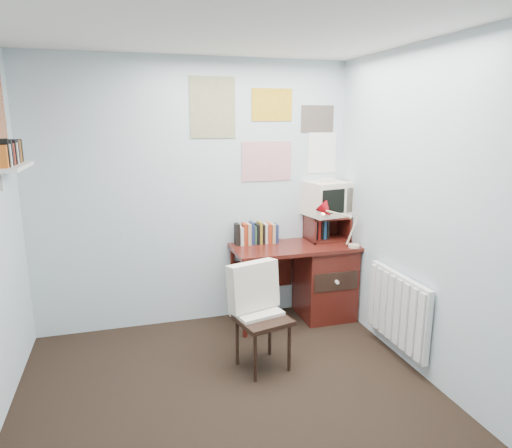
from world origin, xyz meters
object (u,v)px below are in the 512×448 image
(desk_lamp, at_px, (355,228))
(wall_shelf, at_px, (11,167))
(desk_chair, at_px, (263,320))
(desk, at_px, (319,278))
(tv_riser, at_px, (327,228))
(crt_tv, at_px, (327,197))
(radiator, at_px, (398,309))

(desk_lamp, xyz_separation_m, wall_shelf, (-2.82, -0.16, 0.67))
(desk_chair, relative_size, desk_lamp, 2.14)
(desk, bearing_deg, tv_riser, 42.96)
(crt_tv, distance_m, wall_shelf, 2.76)
(desk_chair, xyz_separation_m, wall_shelf, (-1.74, 0.41, 1.21))
(desk_chair, relative_size, tv_riser, 2.04)
(desk, xyz_separation_m, desk_chair, (-0.83, -0.79, 0.00))
(desk_lamp, bearing_deg, radiator, -103.44)
(desk_chair, height_order, radiator, desk_chair)
(desk_chair, distance_m, radiator, 1.13)
(crt_tv, distance_m, radiator, 1.32)
(desk, relative_size, radiator, 1.50)
(desk_chair, distance_m, tv_riser, 1.39)
(desk, bearing_deg, desk_chair, -136.45)
(desk_lamp, distance_m, radiator, 0.89)
(desk_chair, bearing_deg, crt_tv, 30.50)
(desk_lamp, bearing_deg, wall_shelf, 166.57)
(desk, bearing_deg, crt_tv, 49.28)
(desk, xyz_separation_m, radiator, (0.29, -0.93, 0.01))
(desk, relative_size, desk_lamp, 3.14)
(desk_chair, distance_m, desk_lamp, 1.34)
(tv_riser, xyz_separation_m, wall_shelf, (-2.69, -0.49, 0.74))
(wall_shelf, bearing_deg, radiator, -10.89)
(desk, relative_size, tv_riser, 3.00)
(radiator, bearing_deg, wall_shelf, 169.11)
(desk_chair, xyz_separation_m, desk_lamp, (1.08, 0.57, 0.54))
(tv_riser, bearing_deg, desk, -137.04)
(desk_lamp, relative_size, radiator, 0.48)
(crt_tv, bearing_deg, desk_chair, -145.74)
(desk_chair, bearing_deg, tv_riser, 29.68)
(tv_riser, bearing_deg, desk_chair, -136.52)
(desk, distance_m, desk_chair, 1.15)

